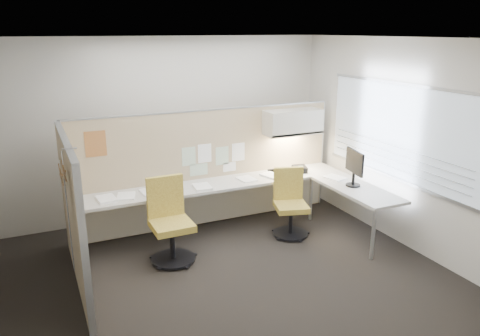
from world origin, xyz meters
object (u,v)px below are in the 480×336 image
desk (243,191)px  chair_left (170,223)px  chair_right (290,205)px  phone (299,169)px  monitor (354,166)px

desk → chair_left: chair_left is taller
chair_right → phone: (0.48, 0.54, 0.33)m
desk → phone: (1.02, 0.10, 0.18)m
chair_left → monitor: bearing=-7.4°
monitor → phone: (-0.35, 0.89, -0.25)m
monitor → phone: 0.99m
chair_left → monitor: 2.70m
chair_left → monitor: size_ratio=2.06×
chair_right → monitor: size_ratio=1.84×
desk → phone: size_ratio=16.72×
chair_left → phone: bearing=13.6°
chair_left → chair_right: (1.81, 0.04, -0.05)m
desk → chair_left: size_ratio=3.72×
desk → chair_right: (0.54, -0.44, -0.15)m
chair_left → phone: chair_left is taller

